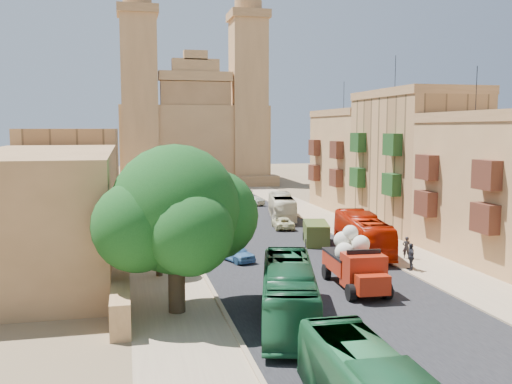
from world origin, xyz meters
name	(u,v)px	position (x,y,z in m)	size (l,w,h in m)	color
ground	(368,323)	(0.00, 0.00, 0.00)	(260.00, 260.00, 0.00)	brown
road_surface	(247,226)	(0.00, 30.00, 0.01)	(14.00, 140.00, 0.01)	black
sidewalk_east	(334,223)	(9.50, 30.00, 0.01)	(5.00, 140.00, 0.01)	#9D8567
sidewalk_west	(154,230)	(-9.50, 30.00, 0.01)	(5.00, 140.00, 0.01)	#9D8567
kerb_east	(312,223)	(7.00, 30.00, 0.06)	(0.25, 140.00, 0.12)	#9D8567
kerb_west	(179,228)	(-7.00, 30.00, 0.06)	(0.25, 140.00, 0.12)	#9D8567
townhouse_b	(505,186)	(15.95, 11.00, 5.66)	(9.00, 14.00, 14.90)	#A87A4C
townhouse_c	(415,160)	(15.95, 25.00, 6.91)	(9.00, 14.00, 17.40)	tan
townhouse_d	(358,160)	(15.95, 39.00, 6.16)	(9.00, 14.00, 15.90)	#A87A4C
west_wall	(122,242)	(-12.50, 20.00, 0.90)	(1.00, 40.00, 1.80)	#A87A4C
west_building_low	(45,207)	(-18.00, 18.00, 4.20)	(10.00, 28.00, 8.40)	olive
west_building_mid	(75,171)	(-18.00, 44.00, 5.00)	(10.00, 22.00, 10.00)	tan
church	(192,131)	(0.00, 78.61, 9.52)	(28.00, 22.50, 36.30)	#A87A4C
ficus_tree	(177,214)	(-9.42, 4.01, 5.45)	(9.22, 8.48, 9.22)	#37291B
street_tree_a	(159,235)	(-10.00, 12.00, 2.86)	(2.78, 2.78, 4.28)	#37291B
street_tree_b	(151,201)	(-10.00, 24.00, 3.64)	(3.54, 3.54, 5.44)	#37291B
street_tree_c	(146,188)	(-10.00, 36.00, 3.57)	(3.47, 3.47, 5.33)	#37291B
street_tree_d	(142,178)	(-10.00, 48.00, 3.69)	(3.58, 3.58, 5.50)	#37291B
red_truck	(355,262)	(1.83, 6.14, 1.70)	(2.97, 6.76, 3.87)	#9F200C
olive_pickup	(316,233)	(4.00, 20.00, 0.91)	(2.97, 4.86, 1.87)	#40511E
bus_green_north	(289,293)	(-4.00, 1.00, 1.55)	(2.60, 11.11, 3.10)	#164D2C
bus_red_east	(363,234)	(6.50, 15.74, 1.55)	(2.60, 11.12, 3.10)	#A01401
bus_cream_east	(282,207)	(4.68, 33.63, 1.40)	(2.36, 10.07, 2.80)	beige
car_blue_a	(235,252)	(-4.09, 15.26, 0.66)	(1.57, 3.90, 1.33)	teal
car_white_a	(215,230)	(-4.16, 24.80, 0.68)	(1.44, 4.14, 1.36)	beige
car_cream	(283,223)	(3.22, 27.99, 0.58)	(1.91, 4.15, 1.15)	beige
car_dkblue	(203,207)	(-3.09, 41.54, 0.61)	(1.72, 4.22, 1.22)	#142148
car_white_b	(254,200)	(4.23, 45.83, 0.62)	(1.47, 3.67, 1.25)	beige
car_blue_b	(196,196)	(-2.49, 52.58, 0.56)	(1.18, 3.38, 1.11)	teal
pedestrian_a	(406,248)	(8.97, 13.00, 0.87)	(0.63, 0.42, 1.74)	#262427
pedestrian_c	(411,257)	(7.50, 9.57, 0.98)	(1.15, 0.48, 1.95)	#2B2B33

